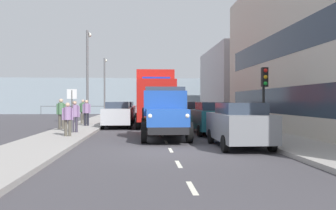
% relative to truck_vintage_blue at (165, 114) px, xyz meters
% --- Properties ---
extents(ground_plane, '(80.00, 80.00, 0.00)m').
position_rel_truck_vintage_blue_xyz_m(ground_plane, '(0.00, -8.11, -1.18)').
color(ground_plane, '#423F44').
extents(sidewalk_left, '(2.61, 42.46, 0.15)m').
position_rel_truck_vintage_blue_xyz_m(sidewalk_left, '(-4.93, -8.11, -1.10)').
color(sidewalk_left, '#9E9993').
rests_on(sidewalk_left, ground_plane).
extents(sidewalk_right, '(2.61, 42.46, 0.15)m').
position_rel_truck_vintage_blue_xyz_m(sidewalk_right, '(4.94, -8.11, -1.10)').
color(sidewalk_right, '#9E9993').
rests_on(sidewalk_right, ground_plane).
extents(road_centreline_markings, '(0.12, 37.36, 0.01)m').
position_rel_truck_vintage_blue_xyz_m(road_centreline_markings, '(0.00, -6.78, -1.17)').
color(road_centreline_markings, silver).
rests_on(road_centreline_markings, ground_plane).
extents(building_far_block, '(8.25, 12.64, 7.39)m').
position_rel_truck_vintage_blue_xyz_m(building_far_block, '(-10.35, -20.65, 2.52)').
color(building_far_block, '#B7B2B7').
rests_on(building_far_block, ground_plane).
extents(sea_horizon, '(80.00, 0.80, 5.00)m').
position_rel_truck_vintage_blue_xyz_m(sea_horizon, '(0.00, -32.34, 1.32)').
color(sea_horizon, '#84939E').
rests_on(sea_horizon, ground_plane).
extents(seawall_railing, '(28.08, 0.08, 1.20)m').
position_rel_truck_vintage_blue_xyz_m(seawall_railing, '(0.00, -28.74, -0.26)').
color(seawall_railing, '#4C5156').
rests_on(seawall_railing, ground_plane).
extents(truck_vintage_blue, '(2.17, 5.64, 2.43)m').
position_rel_truck_vintage_blue_xyz_m(truck_vintage_blue, '(0.00, 0.00, 0.00)').
color(truck_vintage_blue, black).
rests_on(truck_vintage_blue, ground_plane).
extents(lorry_cargo_red, '(2.58, 8.20, 3.87)m').
position_rel_truck_vintage_blue_xyz_m(lorry_cargo_red, '(0.18, -8.51, 0.90)').
color(lorry_cargo_red, red).
rests_on(lorry_cargo_red, ground_plane).
extents(car_grey_kerbside_near, '(1.86, 4.00, 1.72)m').
position_rel_truck_vintage_blue_xyz_m(car_grey_kerbside_near, '(-2.67, 2.86, -0.28)').
color(car_grey_kerbside_near, slate).
rests_on(car_grey_kerbside_near, ground_plane).
extents(car_teal_kerbside_1, '(1.88, 4.16, 1.72)m').
position_rel_truck_vintage_blue_xyz_m(car_teal_kerbside_1, '(-2.67, -2.37, -0.28)').
color(car_teal_kerbside_1, '#1E6670').
rests_on(car_teal_kerbside_1, ground_plane).
extents(car_black_kerbside_2, '(1.81, 4.47, 1.72)m').
position_rel_truck_vintage_blue_xyz_m(car_black_kerbside_2, '(-2.67, -8.33, -0.28)').
color(car_black_kerbside_2, black).
rests_on(car_black_kerbside_2, ground_plane).
extents(car_navy_kerbside_3, '(1.84, 3.95, 1.72)m').
position_rel_truck_vintage_blue_xyz_m(car_navy_kerbside_3, '(-2.67, -14.61, -0.28)').
color(car_navy_kerbside_3, navy).
rests_on(car_navy_kerbside_3, ground_plane).
extents(car_silver_oppositeside_0, '(1.89, 4.07, 1.72)m').
position_rel_truck_vintage_blue_xyz_m(car_silver_oppositeside_0, '(2.68, -7.18, -0.28)').
color(car_silver_oppositeside_0, '#B7BABF').
rests_on(car_silver_oppositeside_0, ground_plane).
extents(car_maroon_oppositeside_1, '(1.97, 4.43, 1.72)m').
position_rel_truck_vintage_blue_xyz_m(car_maroon_oppositeside_1, '(2.68, -12.60, -0.28)').
color(car_maroon_oppositeside_1, maroon).
rests_on(car_maroon_oppositeside_1, ground_plane).
extents(car_red_oppositeside_2, '(1.83, 4.33, 1.72)m').
position_rel_truck_vintage_blue_xyz_m(car_red_oppositeside_2, '(2.68, -18.54, -0.28)').
color(car_red_oppositeside_2, '#B21E1E').
rests_on(car_red_oppositeside_2, ground_plane).
extents(pedestrian_with_bag, '(0.53, 0.34, 1.56)m').
position_rel_truck_vintage_blue_xyz_m(pedestrian_with_bag, '(4.50, -0.43, -0.12)').
color(pedestrian_with_bag, '#4C473D').
rests_on(pedestrian_with_bag, sidewalk_right).
extents(pedestrian_strolling, '(0.53, 0.34, 1.65)m').
position_rel_truck_vintage_blue_xyz_m(pedestrian_strolling, '(4.57, -2.40, -0.06)').
color(pedestrian_strolling, '#383342').
rests_on(pedestrian_strolling, sidewalk_right).
extents(pedestrian_in_dark_coat, '(0.53, 0.34, 1.77)m').
position_rel_truck_vintage_blue_xyz_m(pedestrian_in_dark_coat, '(5.80, -4.63, 0.02)').
color(pedestrian_in_dark_coat, '#4C473D').
rests_on(pedestrian_in_dark_coat, sidewalk_right).
extents(pedestrian_couple_a, '(0.53, 0.34, 1.71)m').
position_rel_truck_vintage_blue_xyz_m(pedestrian_couple_a, '(4.75, -7.20, -0.02)').
color(pedestrian_couple_a, black).
rests_on(pedestrian_couple_a, sidewalk_right).
extents(pedestrian_couple_b, '(0.53, 0.34, 1.74)m').
position_rel_truck_vintage_blue_xyz_m(pedestrian_couple_b, '(5.33, -9.24, -0.00)').
color(pedestrian_couple_b, '#4C473D').
rests_on(pedestrian_couple_b, sidewalk_right).
extents(traffic_light_near, '(0.28, 0.41, 3.20)m').
position_rel_truck_vintage_blue_xyz_m(traffic_light_near, '(-4.66, 0.15, 1.29)').
color(traffic_light_near, black).
rests_on(traffic_light_near, sidewalk_left).
extents(lamp_post_promenade, '(0.32, 1.14, 6.66)m').
position_rel_truck_vintage_blue_xyz_m(lamp_post_promenade, '(4.94, -8.97, 2.92)').
color(lamp_post_promenade, '#59595B').
rests_on(lamp_post_promenade, sidewalk_right).
extents(lamp_post_far, '(0.32, 1.14, 5.93)m').
position_rel_truck_vintage_blue_xyz_m(lamp_post_far, '(4.82, -18.71, 2.54)').
color(lamp_post_far, '#59595B').
rests_on(lamp_post_far, sidewalk_right).
extents(street_sign, '(0.50, 0.07, 2.25)m').
position_rel_truck_vintage_blue_xyz_m(street_sign, '(4.67, -2.21, 0.50)').
color(street_sign, '#4C4C4C').
rests_on(street_sign, sidewalk_right).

